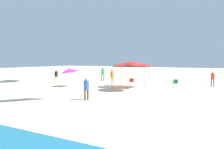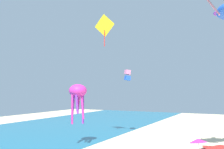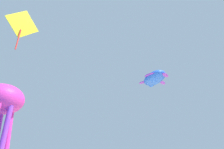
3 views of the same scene
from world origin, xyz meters
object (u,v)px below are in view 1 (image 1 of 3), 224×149
object	(u,v)px
folding_chair_left_of_tent	(175,83)
person_by_tent	(112,76)
person_watching_sky	(213,77)
beach_umbrella	(69,70)
person_kite_handler	(103,73)
folding_chair_right_of_tent	(132,81)
person_beachcomber	(56,75)
person_near_umbrella	(86,87)
canopy_tent	(132,64)

from	to	relation	value
folding_chair_left_of_tent	person_by_tent	xyz separation A→B (m)	(7.12, 1.26, 0.58)
folding_chair_left_of_tent	person_watching_sky	bearing A→B (deg)	36.69
beach_umbrella	person_kite_handler	bearing A→B (deg)	-86.07
folding_chair_right_of_tent	person_beachcomber	xyz separation A→B (m)	(9.57, 2.19, 0.51)
beach_umbrella	person_near_umbrella	xyz separation A→B (m)	(-6.83, 6.00, -0.83)
beach_umbrella	person_beachcomber	world-z (taller)	beach_umbrella
folding_chair_right_of_tent	folding_chair_left_of_tent	world-z (taller)	same
person_kite_handler	person_by_tent	distance (m)	4.56
person_beachcomber	folding_chair_right_of_tent	bearing A→B (deg)	-28.50
folding_chair_left_of_tent	beach_umbrella	bearing A→B (deg)	-151.81
person_beachcomber	person_near_umbrella	world-z (taller)	person_beachcomber
canopy_tent	beach_umbrella	distance (m)	6.79
person_by_tent	person_beachcomber	distance (m)	7.48
person_near_umbrella	person_beachcomber	bearing A→B (deg)	-119.67
folding_chair_left_of_tent	person_near_umbrella	size ratio (longest dim) A/B	0.50
folding_chair_right_of_tent	person_by_tent	xyz separation A→B (m)	(2.28, 0.53, 0.58)
canopy_tent	beach_umbrella	size ratio (longest dim) A/B	1.75
folding_chair_right_of_tent	person_by_tent	size ratio (longest dim) A/B	0.45
person_by_tent	person_kite_handler	bearing A→B (deg)	-155.25
person_kite_handler	person_watching_sky	size ratio (longest dim) A/B	1.11
person_by_tent	person_beachcomber	bearing A→B (deg)	-99.41
person_beachcomber	canopy_tent	bearing A→B (deg)	-40.03
folding_chair_left_of_tent	person_watching_sky	size ratio (longest dim) A/B	0.48
folding_chair_right_of_tent	person_kite_handler	bearing A→B (deg)	-56.43
person_kite_handler	beach_umbrella	bearing A→B (deg)	36.13
beach_umbrella	folding_chair_right_of_tent	distance (m)	7.13
beach_umbrella	person_beachcomber	distance (m)	5.23
beach_umbrella	person_near_umbrella	distance (m)	9.13
person_by_tent	person_beachcomber	world-z (taller)	person_by_tent
person_beachcomber	person_watching_sky	xyz separation A→B (m)	(-17.74, -5.48, 0.01)
folding_chair_left_of_tent	person_beachcomber	bearing A→B (deg)	-169.39
canopy_tent	folding_chair_left_of_tent	world-z (taller)	canopy_tent
folding_chair_left_of_tent	person_beachcomber	world-z (taller)	person_beachcomber
person_kite_handler	canopy_tent	bearing A→B (deg)	87.96
person_beachcomber	person_watching_sky	bearing A→B (deg)	-24.22
person_near_umbrella	beach_umbrella	bearing A→B (deg)	-123.68
folding_chair_right_of_tent	folding_chair_left_of_tent	size ratio (longest dim) A/B	1.00
canopy_tent	beach_umbrella	bearing A→B (deg)	24.94
canopy_tent	person_beachcomber	size ratio (longest dim) A/B	2.31
beach_umbrella	person_kite_handler	world-z (taller)	beach_umbrella
canopy_tent	person_near_umbrella	xyz separation A→B (m)	(-0.70, 8.85, -1.49)
canopy_tent	folding_chair_left_of_tent	size ratio (longest dim) A/B	4.73
beach_umbrella	folding_chair_right_of_tent	bearing A→B (deg)	-136.83
person_by_tent	person_watching_sky	bearing A→B (deg)	87.88
folding_chair_right_of_tent	person_kite_handler	distance (m)	6.21
canopy_tent	folding_chair_right_of_tent	size ratio (longest dim) A/B	4.73
person_kite_handler	person_near_umbrella	size ratio (longest dim) A/B	1.13
person_beachcomber	person_near_umbrella	size ratio (longest dim) A/B	1.01
canopy_tent	person_near_umbrella	size ratio (longest dim) A/B	2.34
beach_umbrella	folding_chair_left_of_tent	world-z (taller)	beach_umbrella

